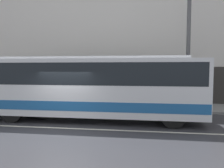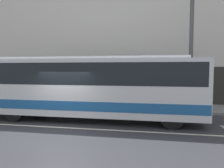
{
  "view_description": "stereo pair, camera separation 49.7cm",
  "coord_description": "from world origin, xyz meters",
  "views": [
    {
      "loc": [
        3.57,
        -9.15,
        2.66
      ],
      "look_at": [
        2.04,
        1.76,
        1.87
      ],
      "focal_mm": 35.0,
      "sensor_mm": 36.0,
      "label": 1
    },
    {
      "loc": [
        4.06,
        -9.07,
        2.66
      ],
      "look_at": [
        2.04,
        1.76,
        1.87
      ],
      "focal_mm": 35.0,
      "sensor_mm": 36.0,
      "label": 2
    }
  ],
  "objects": [
    {
      "name": "ground_plane",
      "position": [
        0.0,
        0.0,
        0.0
      ],
      "size": [
        60.0,
        60.0,
        0.0
      ],
      "primitive_type": "plane",
      "color": "#333338"
    },
    {
      "name": "transit_bus",
      "position": [
        0.68,
        1.76,
        1.82
      ],
      "size": [
        11.72,
        2.5,
        3.23
      ],
      "color": "silver",
      "rests_on": "ground_plane"
    },
    {
      "name": "sidewalk",
      "position": [
        0.0,
        5.53,
        0.07
      ],
      "size": [
        60.0,
        3.07,
        0.15
      ],
      "color": "gray",
      "rests_on": "ground_plane"
    },
    {
      "name": "utility_pole_near",
      "position": [
        6.27,
        4.53,
        4.6
      ],
      "size": [
        0.23,
        0.23,
        8.9
      ],
      "color": "#4C4C4F",
      "rests_on": "sidewalk"
    },
    {
      "name": "building_facade",
      "position": [
        0.0,
        7.21,
        5.34
      ],
      "size": [
        60.0,
        0.35,
        11.07
      ],
      "color": "silver",
      "rests_on": "ground_plane"
    },
    {
      "name": "lane_stripe",
      "position": [
        0.0,
        0.0,
        0.0
      ],
      "size": [
        54.0,
        0.14,
        0.01
      ],
      "color": "beige",
      "rests_on": "ground_plane"
    }
  ]
}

